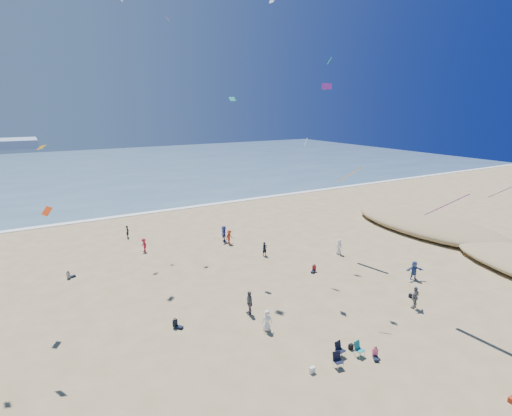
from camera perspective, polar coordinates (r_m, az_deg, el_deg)
ocean at (r=110.57m, az=-24.54°, el=4.89°), size 220.00×100.00×0.06m
surf_line at (r=61.94m, az=-19.28°, el=-1.20°), size 220.00×1.20×0.08m
standing_flyers at (r=35.99m, az=3.33°, el=-10.18°), size 34.93×45.18×1.92m
seated_group at (r=31.20m, az=-0.80°, el=-15.20°), size 22.05×30.80×0.84m
chair_cluster at (r=27.72m, az=12.78°, el=-19.57°), size 2.69×1.48×1.00m
white_tote at (r=26.48m, az=8.03°, el=-21.94°), size 0.35×0.20×0.40m
black_backpack at (r=28.96m, az=13.40°, el=-18.73°), size 0.30×0.22×0.38m
cooler at (r=28.15m, az=32.77°, el=-22.02°), size 0.45×0.30×0.30m
navy_bag at (r=37.14m, az=21.18°, el=-11.59°), size 0.28×0.18×0.34m
kites_aloft at (r=34.56m, az=7.63°, el=13.15°), size 44.45×42.25×24.38m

